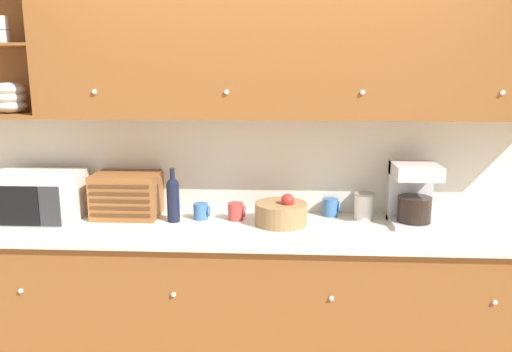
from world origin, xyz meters
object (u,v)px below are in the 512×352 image
object	(u,v)px
fruit_basket	(281,213)
storage_canister	(364,206)
bread_box	(127,195)
microwave	(34,197)
mug	(201,211)
mug_patterned_third	(331,207)
wine_bottle	(173,198)
coffee_maker	(413,194)
mug_blue_second	(236,211)

from	to	relation	value
fruit_basket	storage_canister	xyz separation A→B (m)	(0.49, 0.12, 0.01)
bread_box	fruit_basket	distance (m)	0.94
microwave	mug	distance (m)	0.99
microwave	mug_patterned_third	size ratio (longest dim) A/B	4.83
microwave	wine_bottle	size ratio (longest dim) A/B	1.64
bread_box	coffee_maker	size ratio (longest dim) A/B	1.07
storage_canister	mug_patterned_third	bearing A→B (deg)	161.00
mug	coffee_maker	distance (m)	1.24
wine_bottle	mug_patterned_third	size ratio (longest dim) A/B	2.95
fruit_basket	wine_bottle	bearing A→B (deg)	178.28
bread_box	wine_bottle	world-z (taller)	wine_bottle
bread_box	fruit_basket	xyz separation A→B (m)	(0.93, -0.10, -0.07)
mug_patterned_third	wine_bottle	bearing A→B (deg)	-169.83
bread_box	storage_canister	distance (m)	1.43
wine_bottle	storage_canister	size ratio (longest dim) A/B	1.98
microwave	fruit_basket	size ratio (longest dim) A/B	1.74
bread_box	fruit_basket	bearing A→B (deg)	-6.41
microwave	storage_canister	distance (m)	1.95
mug	coffee_maker	world-z (taller)	coffee_maker
fruit_basket	coffee_maker	size ratio (longest dim) A/B	0.84
wine_bottle	coffee_maker	world-z (taller)	coffee_maker
microwave	mug_patterned_third	world-z (taller)	microwave
bread_box	wine_bottle	bearing A→B (deg)	-15.89
fruit_basket	microwave	bearing A→B (deg)	-179.86
mug_patterned_third	fruit_basket	bearing A→B (deg)	-148.26
storage_canister	mug	bearing A→B (deg)	-177.24
microwave	wine_bottle	xyz separation A→B (m)	(0.82, 0.02, 0.00)
microwave	storage_canister	xyz separation A→B (m)	(1.95, 0.12, -0.06)
microwave	mug_patterned_third	bearing A→B (deg)	6.18
storage_canister	coffee_maker	xyz separation A→B (m)	(0.26, -0.08, 0.10)
microwave	mug	world-z (taller)	microwave
mug_blue_second	coffee_maker	size ratio (longest dim) A/B	0.29
wine_bottle	mug	size ratio (longest dim) A/B	3.19
fruit_basket	storage_canister	size ratio (longest dim) A/B	1.86
mug_blue_second	mug	bearing A→B (deg)	179.39
wine_bottle	mug_blue_second	bearing A→B (deg)	8.32
mug	mug_blue_second	xyz separation A→B (m)	(0.21, -0.00, 0.00)
wine_bottle	storage_canister	xyz separation A→B (m)	(1.12, 0.10, -0.06)
coffee_maker	fruit_basket	bearing A→B (deg)	-176.67
mug	bread_box	bearing A→B (deg)	176.19
microwave	coffee_maker	distance (m)	2.21
fruit_basket	storage_canister	world-z (taller)	fruit_basket
wine_bottle	fruit_basket	size ratio (longest dim) A/B	1.06
fruit_basket	bread_box	bearing A→B (deg)	173.59
wine_bottle	microwave	bearing A→B (deg)	-178.43
mug_blue_second	wine_bottle	bearing A→B (deg)	-171.68
storage_canister	coffee_maker	distance (m)	0.29
mug	coffee_maker	bearing A→B (deg)	-1.42
mug	mug_patterned_third	size ratio (longest dim) A/B	0.93
mug_blue_second	storage_canister	distance (m)	0.76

